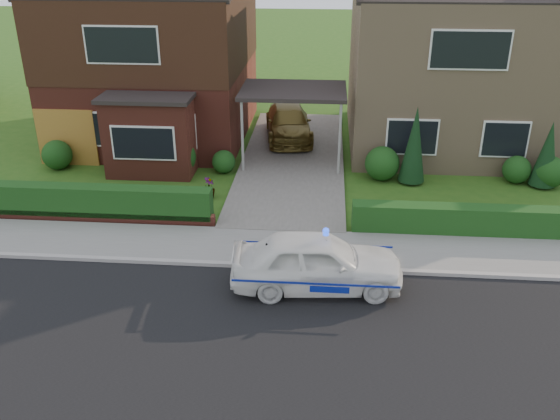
# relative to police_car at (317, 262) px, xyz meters

# --- Properties ---
(ground) EXTENTS (120.00, 120.00, 0.00)m
(ground) POSITION_rel_police_car_xyz_m (-1.11, -2.27, -0.70)
(ground) COLOR #275416
(ground) RESTS_ON ground
(road) EXTENTS (60.00, 6.00, 0.02)m
(road) POSITION_rel_police_car_xyz_m (-1.11, -2.27, -0.70)
(road) COLOR black
(road) RESTS_ON ground
(kerb) EXTENTS (60.00, 0.16, 0.12)m
(kerb) POSITION_rel_police_car_xyz_m (-1.11, 0.78, -0.64)
(kerb) COLOR #9E9993
(kerb) RESTS_ON ground
(sidewalk) EXTENTS (60.00, 2.00, 0.10)m
(sidewalk) POSITION_rel_police_car_xyz_m (-1.11, 1.83, -0.65)
(sidewalk) COLOR slate
(sidewalk) RESTS_ON ground
(driveway) EXTENTS (3.80, 12.00, 0.12)m
(driveway) POSITION_rel_police_car_xyz_m (-1.11, 8.73, -0.64)
(driveway) COLOR #666059
(driveway) RESTS_ON ground
(house_left) EXTENTS (7.50, 9.53, 7.25)m
(house_left) POSITION_rel_police_car_xyz_m (-6.89, 11.63, 3.11)
(house_left) COLOR maroon
(house_left) RESTS_ON ground
(house_right) EXTENTS (7.50, 8.06, 7.25)m
(house_right) POSITION_rel_police_car_xyz_m (4.69, 11.73, 2.96)
(house_right) COLOR tan
(house_right) RESTS_ON ground
(carport_link) EXTENTS (3.80, 3.00, 2.77)m
(carport_link) POSITION_rel_police_car_xyz_m (-1.11, 8.69, 1.95)
(carport_link) COLOR black
(carport_link) RESTS_ON ground
(garage_door) EXTENTS (2.20, 0.10, 2.10)m
(garage_door) POSITION_rel_police_car_xyz_m (-9.36, 7.69, 0.35)
(garage_door) COLOR olive
(garage_door) RESTS_ON ground
(dwarf_wall) EXTENTS (7.70, 0.25, 0.36)m
(dwarf_wall) POSITION_rel_police_car_xyz_m (-6.91, 3.03, -0.52)
(dwarf_wall) COLOR maroon
(dwarf_wall) RESTS_ON ground
(hedge_left) EXTENTS (7.50, 0.55, 0.90)m
(hedge_left) POSITION_rel_police_car_xyz_m (-6.91, 3.18, -0.70)
(hedge_left) COLOR #113613
(hedge_left) RESTS_ON ground
(hedge_right) EXTENTS (7.50, 0.55, 0.80)m
(hedge_right) POSITION_rel_police_car_xyz_m (4.69, 3.08, -0.70)
(hedge_right) COLOR #113613
(hedge_right) RESTS_ON ground
(shrub_left_far) EXTENTS (1.08, 1.08, 1.08)m
(shrub_left_far) POSITION_rel_police_car_xyz_m (-9.61, 7.23, -0.16)
(shrub_left_far) COLOR #113613
(shrub_left_far) RESTS_ON ground
(shrub_left_mid) EXTENTS (1.32, 1.32, 1.32)m
(shrub_left_mid) POSITION_rel_police_car_xyz_m (-5.11, 7.03, -0.04)
(shrub_left_mid) COLOR #113613
(shrub_left_mid) RESTS_ON ground
(shrub_left_near) EXTENTS (0.84, 0.84, 0.84)m
(shrub_left_near) POSITION_rel_police_car_xyz_m (-3.51, 7.33, -0.28)
(shrub_left_near) COLOR #113613
(shrub_left_near) RESTS_ON ground
(shrub_right_near) EXTENTS (1.20, 1.20, 1.20)m
(shrub_right_near) POSITION_rel_police_car_xyz_m (2.09, 7.13, -0.10)
(shrub_right_near) COLOR #113613
(shrub_right_near) RESTS_ON ground
(shrub_right_mid) EXTENTS (0.96, 0.96, 0.96)m
(shrub_right_mid) POSITION_rel_police_car_xyz_m (6.69, 7.23, -0.22)
(shrub_right_mid) COLOR #113613
(shrub_right_mid) RESTS_ON ground
(shrub_right_far) EXTENTS (1.08, 1.08, 1.08)m
(shrub_right_far) POSITION_rel_police_car_xyz_m (7.69, 6.93, -0.16)
(shrub_right_far) COLOR #113613
(shrub_right_far) RESTS_ON ground
(conifer_a) EXTENTS (0.90, 0.90, 2.60)m
(conifer_a) POSITION_rel_police_car_xyz_m (3.09, 6.93, 0.60)
(conifer_a) COLOR black
(conifer_a) RESTS_ON ground
(conifer_b) EXTENTS (0.90, 0.90, 2.20)m
(conifer_b) POSITION_rel_police_car_xyz_m (7.49, 6.93, 0.40)
(conifer_b) COLOR black
(conifer_b) RESTS_ON ground
(police_car) EXTENTS (3.79, 4.25, 1.57)m
(police_car) POSITION_rel_police_car_xyz_m (0.00, 0.00, 0.00)
(police_car) COLOR white
(police_car) RESTS_ON ground
(driveway_car) EXTENTS (2.35, 4.55, 1.26)m
(driveway_car) POSITION_rel_police_car_xyz_m (-1.45, 11.17, 0.05)
(driveway_car) COLOR brown
(driveway_car) RESTS_ON driveway
(potted_plant_a) EXTENTS (0.51, 0.40, 0.85)m
(potted_plant_a) POSITION_rel_police_car_xyz_m (-5.66, 6.73, -0.28)
(potted_plant_a) COLOR gray
(potted_plant_a) RESTS_ON ground
(potted_plant_b) EXTENTS (0.50, 0.49, 0.70)m
(potted_plant_b) POSITION_rel_police_car_xyz_m (-6.46, 4.28, -0.35)
(potted_plant_b) COLOR gray
(potted_plant_b) RESTS_ON ground
(potted_plant_c) EXTENTS (0.43, 0.43, 0.69)m
(potted_plant_c) POSITION_rel_police_car_xyz_m (-3.61, 5.07, -0.36)
(potted_plant_c) COLOR gray
(potted_plant_c) RESTS_ON ground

